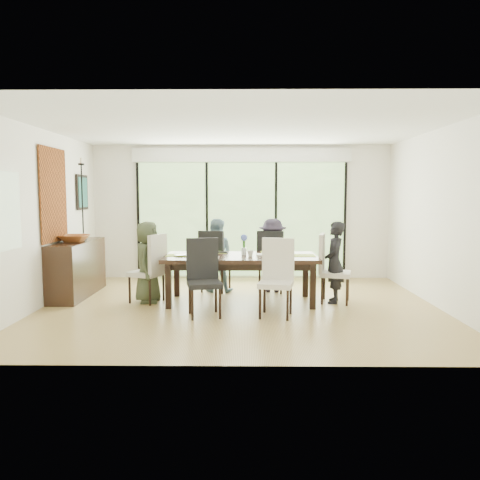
{
  "coord_description": "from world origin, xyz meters",
  "views": [
    {
      "loc": [
        0.09,
        -7.03,
        1.71
      ],
      "look_at": [
        0.0,
        0.25,
        1.0
      ],
      "focal_mm": 35.0,
      "sensor_mm": 36.0,
      "label": 1
    }
  ],
  "objects_px": {
    "chair_near_right": "(276,278)",
    "cup_a": "(197,251)",
    "chair_far_left": "(216,260)",
    "cup_b": "(250,253)",
    "person_far_right": "(273,255)",
    "laptop": "(186,255)",
    "bowl": "(74,238)",
    "person_right_end": "(334,262)",
    "chair_left_end": "(146,268)",
    "table_top": "(241,257)",
    "person_left_end": "(147,262)",
    "person_far_left": "(216,255)",
    "cup_c": "(291,252)",
    "chair_near_left": "(204,278)",
    "vase": "(244,251)",
    "chair_far_right": "(272,261)",
    "sideboard": "(77,269)",
    "chair_right_end": "(336,268)"
  },
  "relations": [
    {
      "from": "chair_right_end",
      "to": "person_far_left",
      "type": "height_order",
      "value": "person_far_left"
    },
    {
      "from": "chair_near_right",
      "to": "bowl",
      "type": "xyz_separation_m",
      "value": [
        -3.27,
        1.23,
        0.43
      ]
    },
    {
      "from": "chair_far_left",
      "to": "chair_near_right",
      "type": "height_order",
      "value": "same"
    },
    {
      "from": "chair_far_left",
      "to": "chair_left_end",
      "type": "bearing_deg",
      "value": 57.22
    },
    {
      "from": "chair_far_left",
      "to": "cup_b",
      "type": "xyz_separation_m",
      "value": [
        0.6,
        -0.95,
        0.25
      ]
    },
    {
      "from": "laptop",
      "to": "cup_b",
      "type": "xyz_separation_m",
      "value": [
        1.0,
        0.0,
        0.03
      ]
    },
    {
      "from": "cup_b",
      "to": "bowl",
      "type": "bearing_deg",
      "value": 171.01
    },
    {
      "from": "person_far_right",
      "to": "sideboard",
      "type": "bearing_deg",
      "value": 8.31
    },
    {
      "from": "chair_right_end",
      "to": "chair_near_left",
      "type": "relative_size",
      "value": 1.0
    },
    {
      "from": "chair_far_right",
      "to": "person_left_end",
      "type": "xyz_separation_m",
      "value": [
        -2.03,
        -0.85,
        0.09
      ]
    },
    {
      "from": "laptop",
      "to": "cup_a",
      "type": "distance_m",
      "value": 0.29
    },
    {
      "from": "cup_b",
      "to": "chair_right_end",
      "type": "bearing_deg",
      "value": 4.24
    },
    {
      "from": "chair_far_left",
      "to": "cup_c",
      "type": "relative_size",
      "value": 8.87
    },
    {
      "from": "cup_a",
      "to": "cup_c",
      "type": "distance_m",
      "value": 1.5
    },
    {
      "from": "chair_far_right",
      "to": "bowl",
      "type": "bearing_deg",
      "value": 22.27
    },
    {
      "from": "chair_near_right",
      "to": "sideboard",
      "type": "height_order",
      "value": "chair_near_right"
    },
    {
      "from": "vase",
      "to": "chair_left_end",
      "type": "bearing_deg",
      "value": -178.15
    },
    {
      "from": "vase",
      "to": "bowl",
      "type": "bearing_deg",
      "value": 173.68
    },
    {
      "from": "chair_far_left",
      "to": "chair_near_right",
      "type": "bearing_deg",
      "value": 137.14
    },
    {
      "from": "chair_far_right",
      "to": "vase",
      "type": "xyz_separation_m",
      "value": [
        -0.5,
        -0.8,
        0.26
      ]
    },
    {
      "from": "chair_near_left",
      "to": "cup_c",
      "type": "bearing_deg",
      "value": 24.59
    },
    {
      "from": "person_far_left",
      "to": "cup_a",
      "type": "distance_m",
      "value": 0.74
    },
    {
      "from": "chair_far_right",
      "to": "cup_c",
      "type": "distance_m",
      "value": 0.83
    },
    {
      "from": "chair_left_end",
      "to": "laptop",
      "type": "distance_m",
      "value": 0.69
    },
    {
      "from": "chair_far_left",
      "to": "cup_c",
      "type": "distance_m",
      "value": 1.48
    },
    {
      "from": "person_far_right",
      "to": "person_left_end",
      "type": "bearing_deg",
      "value": 24.23
    },
    {
      "from": "bowl",
      "to": "person_right_end",
      "type": "bearing_deg",
      "value": -4.87
    },
    {
      "from": "chair_far_right",
      "to": "sideboard",
      "type": "height_order",
      "value": "chair_far_right"
    },
    {
      "from": "person_left_end",
      "to": "chair_near_left",
      "type": "bearing_deg",
      "value": -129.23
    },
    {
      "from": "chair_far_left",
      "to": "chair_near_left",
      "type": "xyz_separation_m",
      "value": [
        -0.05,
        -1.72,
        0.0
      ]
    },
    {
      "from": "chair_left_end",
      "to": "person_far_right",
      "type": "distance_m",
      "value": 2.21
    },
    {
      "from": "person_right_end",
      "to": "vase",
      "type": "xyz_separation_m",
      "value": [
        -1.43,
        0.05,
        0.16
      ]
    },
    {
      "from": "chair_far_left",
      "to": "person_right_end",
      "type": "height_order",
      "value": "person_right_end"
    },
    {
      "from": "person_far_right",
      "to": "laptop",
      "type": "distance_m",
      "value": 1.68
    },
    {
      "from": "sideboard",
      "to": "chair_left_end",
      "type": "bearing_deg",
      "value": -19.98
    },
    {
      "from": "chair_right_end",
      "to": "person_far_left",
      "type": "relative_size",
      "value": 0.85
    },
    {
      "from": "table_top",
      "to": "chair_far_left",
      "type": "distance_m",
      "value": 0.98
    },
    {
      "from": "chair_near_right",
      "to": "cup_a",
      "type": "bearing_deg",
      "value": 151.33
    },
    {
      "from": "cup_a",
      "to": "bowl",
      "type": "height_order",
      "value": "bowl"
    },
    {
      "from": "table_top",
      "to": "person_left_end",
      "type": "xyz_separation_m",
      "value": [
        -1.48,
        0.0,
        -0.07
      ]
    },
    {
      "from": "chair_left_end",
      "to": "bowl",
      "type": "height_order",
      "value": "chair_left_end"
    },
    {
      "from": "chair_left_end",
      "to": "person_far_right",
      "type": "height_order",
      "value": "person_far_right"
    },
    {
      "from": "chair_near_left",
      "to": "person_right_end",
      "type": "height_order",
      "value": "person_right_end"
    },
    {
      "from": "person_left_end",
      "to": "table_top",
      "type": "bearing_deg",
      "value": -87.63
    },
    {
      "from": "chair_left_end",
      "to": "vase",
      "type": "xyz_separation_m",
      "value": [
        1.55,
        0.05,
        0.26
      ]
    },
    {
      "from": "chair_near_left",
      "to": "cup_b",
      "type": "xyz_separation_m",
      "value": [
        0.65,
        0.77,
        0.25
      ]
    },
    {
      "from": "table_top",
      "to": "person_far_right",
      "type": "distance_m",
      "value": 1.0
    },
    {
      "from": "vase",
      "to": "bowl",
      "type": "relative_size",
      "value": 0.25
    },
    {
      "from": "chair_left_end",
      "to": "person_left_end",
      "type": "bearing_deg",
      "value": 112.8
    },
    {
      "from": "chair_far_right",
      "to": "person_left_end",
      "type": "height_order",
      "value": "person_left_end"
    }
  ]
}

